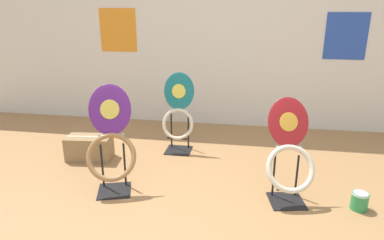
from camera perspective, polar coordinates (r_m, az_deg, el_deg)
name	(u,v)px	position (r m, az deg, el deg)	size (l,w,h in m)	color
ground_plane	(185,236)	(2.57, -1.21, -18.70)	(14.00, 14.00, 0.00)	#A37547
wall_back	(221,27)	(4.56, 4.78, 15.14)	(8.00, 0.07, 2.60)	silver
toilet_seat_display_crimson_swirl	(289,159)	(2.89, 15.93, -6.32)	(0.43, 0.43, 0.85)	black
toilet_seat_display_teal_sax	(178,114)	(3.76, -2.29, 0.94)	(0.35, 0.28, 0.88)	black
toilet_seat_display_purple_note	(111,146)	(3.00, -13.31, -4.26)	(0.48, 0.47, 0.92)	black
paint_can	(360,200)	(3.11, 26.14, -11.94)	(0.14, 0.14, 0.15)	#2D8E4C
storage_box	(89,148)	(3.80, -16.72, -4.44)	(0.49, 0.29, 0.25)	#93754C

